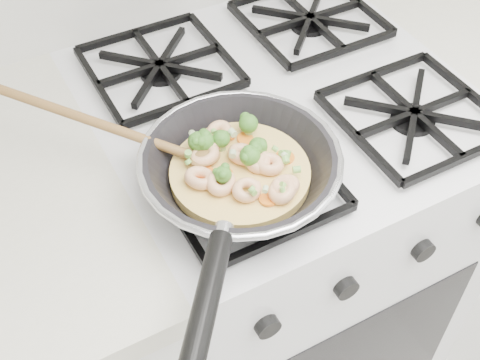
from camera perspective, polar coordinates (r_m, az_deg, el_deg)
name	(u,v)px	position (r m, az deg, el deg)	size (l,w,h in m)	color
stove	(272,255)	(1.37, 2.87, -6.81)	(0.60, 0.60, 0.92)	white
skillet	(237,170)	(0.85, -0.25, 0.94)	(0.39, 0.51, 0.10)	black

